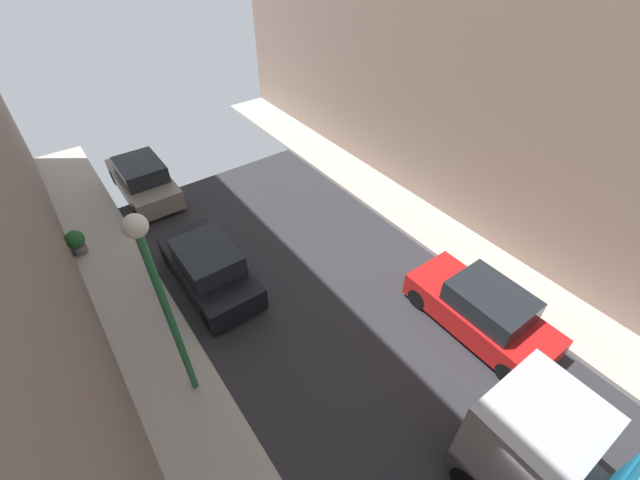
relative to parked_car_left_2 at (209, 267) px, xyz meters
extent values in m
cube|color=black|center=(0.00, 0.04, -0.17)|extent=(1.76, 4.20, 0.76)
cube|color=#1E2328|center=(0.00, -0.11, 0.53)|extent=(1.56, 2.10, 0.64)
cylinder|color=black|center=(-0.78, 1.59, -0.40)|extent=(0.22, 0.64, 0.64)
cylinder|color=black|center=(0.78, 1.59, -0.40)|extent=(0.22, 0.64, 0.64)
cylinder|color=black|center=(-0.78, -1.51, -0.40)|extent=(0.22, 0.64, 0.64)
cylinder|color=black|center=(0.78, -1.51, -0.40)|extent=(0.22, 0.64, 0.64)
cube|color=gray|center=(0.00, 6.19, -0.17)|extent=(1.76, 4.20, 0.76)
cube|color=#1E2328|center=(0.00, 6.04, 0.53)|extent=(1.56, 2.10, 0.64)
cylinder|color=black|center=(-0.78, 7.74, -0.40)|extent=(0.22, 0.64, 0.64)
cylinder|color=black|center=(0.78, 7.74, -0.40)|extent=(0.22, 0.64, 0.64)
cylinder|color=black|center=(-0.78, 4.64, -0.40)|extent=(0.22, 0.64, 0.64)
cylinder|color=black|center=(0.78, 4.64, -0.40)|extent=(0.22, 0.64, 0.64)
cube|color=red|center=(5.40, -6.05, -0.17)|extent=(1.76, 4.20, 0.76)
cube|color=#1E2328|center=(5.40, -6.20, 0.53)|extent=(1.56, 2.10, 0.64)
cylinder|color=black|center=(4.62, -4.50, -0.40)|extent=(0.22, 0.64, 0.64)
cylinder|color=black|center=(6.18, -4.50, -0.40)|extent=(0.22, 0.64, 0.64)
cylinder|color=black|center=(4.62, -7.60, -0.40)|extent=(0.22, 0.64, 0.64)
cylinder|color=black|center=(6.18, -7.60, -0.40)|extent=(0.22, 0.64, 0.64)
cube|color=#B7B7BC|center=(2.70, -8.95, 1.11)|extent=(2.10, 1.80, 1.70)
cylinder|color=black|center=(3.68, -8.75, -0.24)|extent=(0.30, 0.96, 0.96)
cylinder|color=slate|center=(-3.04, 3.87, -0.40)|extent=(0.46, 0.46, 0.33)
sphere|color=#23602D|center=(-3.04, 3.87, 0.01)|extent=(0.60, 0.60, 0.60)
cylinder|color=#26723F|center=(-1.90, -3.12, 1.90)|extent=(0.16, 0.16, 4.94)
sphere|color=white|center=(-1.90, -3.12, 4.59)|extent=(0.44, 0.44, 0.44)
camera|label=1|loc=(-2.58, -9.35, 8.99)|focal=23.14mm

